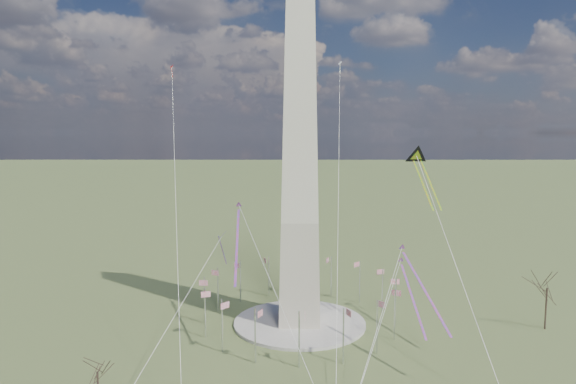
{
  "coord_description": "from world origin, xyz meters",
  "views": [
    {
      "loc": [
        0.47,
        -135.28,
        52.06
      ],
      "look_at": [
        -3.17,
        0.0,
        36.45
      ],
      "focal_mm": 32.0,
      "sensor_mm": 36.0,
      "label": 1
    }
  ],
  "objects": [
    {
      "name": "tree_near",
      "position": [
        65.5,
        -1.74,
        12.07
      ],
      "size": [
        9.67,
        9.67,
        16.92
      ],
      "color": "#3F2C26",
      "rests_on": "ground"
    },
    {
      "name": "kite_streamer_right",
      "position": [
        29.13,
        -1.61,
        11.46
      ],
      "size": [
        3.72,
        22.36,
        15.36
      ],
      "rotation": [
        0.0,
        0.0,
        3.25
      ],
      "color": "red",
      "rests_on": "ground"
    },
    {
      "name": "kite_streamer_left",
      "position": [
        26.82,
        -21.23,
        19.69
      ],
      "size": [
        7.82,
        21.32,
        15.08
      ],
      "rotation": [
        0.0,
        0.0,
        3.45
      ],
      "color": "red",
      "rests_on": "ground"
    },
    {
      "name": "tree_far",
      "position": [
        -38.06,
        -44.0,
        7.71
      ],
      "size": [
        6.18,
        6.18,
        10.82
      ],
      "color": "#3F2C26",
      "rests_on": "ground"
    },
    {
      "name": "kite_small_red",
      "position": [
        -41.3,
        31.39,
        72.78
      ],
      "size": [
        1.34,
        1.47,
        4.05
      ],
      "rotation": [
        0.0,
        0.0,
        3.03
      ],
      "color": "red",
      "rests_on": "ground"
    },
    {
      "name": "flagpole_ring",
      "position": [
        -0.0,
        -0.0,
        7.27
      ],
      "size": [
        54.4,
        54.4,
        13.0
      ],
      "color": "silver",
      "rests_on": "ground"
    },
    {
      "name": "ground",
      "position": [
        0.0,
        0.0,
        0.0
      ],
      "size": [
        2000.0,
        2000.0,
        0.0
      ],
      "primitive_type": "plane",
      "color": "#4B6231",
      "rests_on": "ground"
    },
    {
      "name": "kite_streamer_mid",
      "position": [
        -16.14,
        -4.68,
        26.93
      ],
      "size": [
        3.39,
        24.64,
        16.91
      ],
      "rotation": [
        0.0,
        0.0,
        3.22
      ],
      "color": "red",
      "rests_on": "ground"
    },
    {
      "name": "kite_delta_black",
      "position": [
        32.86,
        8.72,
        44.71
      ],
      "size": [
        7.32,
        19.42,
        15.98
      ],
      "rotation": [
        0.0,
        0.0,
        3.24
      ],
      "color": "black",
      "rests_on": "ground"
    },
    {
      "name": "kite_diamond_purple",
      "position": [
        -21.62,
        4.51,
        22.67
      ],
      "size": [
        2.11,
        3.22,
        9.74
      ],
      "rotation": [
        0.0,
        0.0,
        2.56
      ],
      "color": "#341767",
      "rests_on": "ground"
    },
    {
      "name": "washington_monument",
      "position": [
        0.0,
        0.0,
        47.95
      ],
      "size": [
        15.56,
        15.56,
        100.0
      ],
      "color": "#BDB79E",
      "rests_on": "plaza"
    },
    {
      "name": "kite_small_white",
      "position": [
        13.17,
        40.64,
        74.93
      ],
      "size": [
        1.38,
        1.45,
        4.08
      ],
      "rotation": [
        0.0,
        0.0,
        3.06
      ],
      "color": "white",
      "rests_on": "ground"
    },
    {
      "name": "plaza",
      "position": [
        0.0,
        0.0,
        0.4
      ],
      "size": [
        36.0,
        36.0,
        0.8
      ],
      "primitive_type": "cylinder",
      "color": "#B8B0A8",
      "rests_on": "ground"
    }
  ]
}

